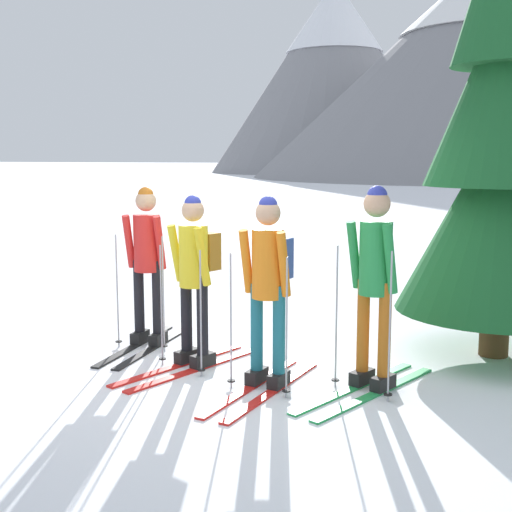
% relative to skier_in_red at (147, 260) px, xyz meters
% --- Properties ---
extents(ground_plane, '(400.00, 400.00, 0.00)m').
position_rel_skier_in_red_xyz_m(ground_plane, '(1.14, -0.41, -0.94)').
color(ground_plane, white).
extents(skier_in_red, '(0.61, 1.69, 1.71)m').
position_rel_skier_in_red_xyz_m(skier_in_red, '(0.00, 0.00, 0.00)').
color(skier_in_red, black).
rests_on(skier_in_red, ground).
extents(skier_in_yellow, '(0.80, 1.71, 1.67)m').
position_rel_skier_in_red_xyz_m(skier_in_yellow, '(0.82, -0.44, -0.00)').
color(skier_in_yellow, red).
rests_on(skier_in_yellow, ground).
extents(skier_in_orange, '(0.61, 1.72, 1.69)m').
position_rel_skier_in_red_xyz_m(skier_in_orange, '(1.69, -0.71, 0.01)').
color(skier_in_orange, red).
rests_on(skier_in_orange, ground).
extents(skier_in_green, '(0.89, 1.77, 1.78)m').
position_rel_skier_in_red_xyz_m(skier_in_green, '(2.56, -0.43, 0.05)').
color(skier_in_green, green).
rests_on(skier_in_green, ground).
extents(pine_tree_far, '(2.03, 2.03, 4.89)m').
position_rel_skier_in_red_xyz_m(pine_tree_far, '(3.47, 1.07, 1.30)').
color(pine_tree_far, '#51381E').
rests_on(pine_tree_far, ground).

